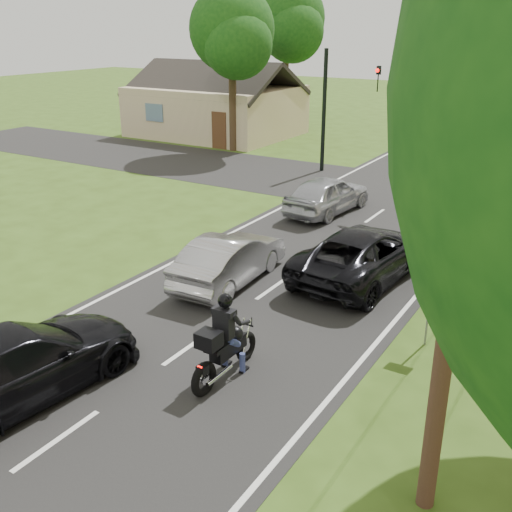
{
  "coord_description": "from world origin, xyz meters",
  "views": [
    {
      "loc": [
        7.79,
        -9.76,
        7.14
      ],
      "look_at": [
        -0.01,
        3.0,
        1.3
      ],
      "focal_mm": 42.0,
      "sensor_mm": 36.0,
      "label": 1
    }
  ],
  "objects_px": {
    "motorcycle_rider": "(224,346)",
    "silver_suv": "(327,194)",
    "traffic_signal": "(488,110)",
    "silver_sedan": "(230,259)",
    "sign_green": "(507,201)",
    "dark_car_behind": "(18,363)",
    "sign_white": "(431,283)",
    "dark_suv": "(363,254)",
    "utility_pole_near": "(465,194)"
  },
  "relations": [
    {
      "from": "utility_pole_near",
      "to": "sign_green",
      "type": "height_order",
      "value": "utility_pole_near"
    },
    {
      "from": "silver_suv",
      "to": "dark_car_behind",
      "type": "distance_m",
      "value": 14.83
    },
    {
      "from": "traffic_signal",
      "to": "utility_pole_near",
      "type": "relative_size",
      "value": 0.64
    },
    {
      "from": "dark_suv",
      "to": "dark_car_behind",
      "type": "height_order",
      "value": "dark_car_behind"
    },
    {
      "from": "dark_suv",
      "to": "utility_pole_near",
      "type": "distance_m",
      "value": 10.02
    },
    {
      "from": "utility_pole_near",
      "to": "sign_white",
      "type": "distance_m",
      "value": 6.26
    },
    {
      "from": "silver_sedan",
      "to": "sign_white",
      "type": "xyz_separation_m",
      "value": [
        6.0,
        -0.65,
        0.86
      ]
    },
    {
      "from": "utility_pole_near",
      "to": "motorcycle_rider",
      "type": "bearing_deg",
      "value": 164.43
    },
    {
      "from": "dark_car_behind",
      "to": "sign_white",
      "type": "distance_m",
      "value": 9.07
    },
    {
      "from": "motorcycle_rider",
      "to": "traffic_signal",
      "type": "distance_m",
      "value": 15.17
    },
    {
      "from": "silver_sedan",
      "to": "sign_green",
      "type": "xyz_separation_m",
      "value": [
        6.2,
        7.35,
        0.86
      ]
    },
    {
      "from": "traffic_signal",
      "to": "sign_green",
      "type": "xyz_separation_m",
      "value": [
        1.56,
        -3.02,
        -2.54
      ]
    },
    {
      "from": "traffic_signal",
      "to": "sign_white",
      "type": "relative_size",
      "value": 3.0
    },
    {
      "from": "sign_white",
      "to": "utility_pole_near",
      "type": "bearing_deg",
      "value": -73.24
    },
    {
      "from": "dark_car_behind",
      "to": "sign_white",
      "type": "height_order",
      "value": "sign_white"
    },
    {
      "from": "silver_suv",
      "to": "traffic_signal",
      "type": "height_order",
      "value": "traffic_signal"
    },
    {
      "from": "silver_sedan",
      "to": "sign_green",
      "type": "bearing_deg",
      "value": -133.5
    },
    {
      "from": "dark_suv",
      "to": "dark_car_behind",
      "type": "relative_size",
      "value": 1.03
    },
    {
      "from": "silver_sedan",
      "to": "sign_green",
      "type": "distance_m",
      "value": 9.65
    },
    {
      "from": "dark_suv",
      "to": "dark_car_behind",
      "type": "bearing_deg",
      "value": 73.78
    },
    {
      "from": "silver_suv",
      "to": "traffic_signal",
      "type": "bearing_deg",
      "value": -147.79
    },
    {
      "from": "traffic_signal",
      "to": "sign_white",
      "type": "height_order",
      "value": "traffic_signal"
    },
    {
      "from": "silver_sedan",
      "to": "utility_pole_near",
      "type": "relative_size",
      "value": 0.44
    },
    {
      "from": "sign_white",
      "to": "sign_green",
      "type": "height_order",
      "value": "same"
    },
    {
      "from": "silver_sedan",
      "to": "traffic_signal",
      "type": "height_order",
      "value": "traffic_signal"
    },
    {
      "from": "silver_sedan",
      "to": "silver_suv",
      "type": "distance_m",
      "value": 7.81
    },
    {
      "from": "traffic_signal",
      "to": "dark_suv",
      "type": "bearing_deg",
      "value": -100.15
    },
    {
      "from": "silver_sedan",
      "to": "sign_white",
      "type": "distance_m",
      "value": 6.1
    },
    {
      "from": "traffic_signal",
      "to": "motorcycle_rider",
      "type": "bearing_deg",
      "value": -97.41
    },
    {
      "from": "motorcycle_rider",
      "to": "silver_suv",
      "type": "relative_size",
      "value": 0.52
    },
    {
      "from": "motorcycle_rider",
      "to": "sign_green",
      "type": "distance_m",
      "value": 12.18
    },
    {
      "from": "dark_car_behind",
      "to": "sign_white",
      "type": "relative_size",
      "value": 2.49
    },
    {
      "from": "silver_sedan",
      "to": "dark_suv",
      "type": "bearing_deg",
      "value": -147.39
    },
    {
      "from": "sign_green",
      "to": "silver_sedan",
      "type": "bearing_deg",
      "value": -130.15
    },
    {
      "from": "motorcycle_rider",
      "to": "sign_white",
      "type": "xyz_separation_m",
      "value": [
        3.27,
        3.65,
        0.82
      ]
    },
    {
      "from": "motorcycle_rider",
      "to": "dark_car_behind",
      "type": "xyz_separation_m",
      "value": [
        -3.12,
        -2.73,
        -0.0
      ]
    },
    {
      "from": "dark_car_behind",
      "to": "sign_white",
      "type": "xyz_separation_m",
      "value": [
        6.39,
        6.38,
        0.82
      ]
    },
    {
      "from": "silver_suv",
      "to": "utility_pole_near",
      "type": "relative_size",
      "value": 0.45
    },
    {
      "from": "dark_car_behind",
      "to": "traffic_signal",
      "type": "bearing_deg",
      "value": -100.64
    },
    {
      "from": "dark_suv",
      "to": "sign_white",
      "type": "height_order",
      "value": "sign_white"
    },
    {
      "from": "dark_car_behind",
      "to": "sign_white",
      "type": "bearing_deg",
      "value": -129.57
    },
    {
      "from": "motorcycle_rider",
      "to": "dark_car_behind",
      "type": "bearing_deg",
      "value": -138.02
    },
    {
      "from": "silver_sedan",
      "to": "utility_pole_near",
      "type": "xyz_separation_m",
      "value": [
        7.5,
        -5.63,
        4.35
      ]
    },
    {
      "from": "dark_suv",
      "to": "silver_suv",
      "type": "height_order",
      "value": "dark_suv"
    },
    {
      "from": "sign_green",
      "to": "silver_suv",
      "type": "bearing_deg",
      "value": 176.22
    },
    {
      "from": "sign_white",
      "to": "dark_car_behind",
      "type": "bearing_deg",
      "value": -135.05
    },
    {
      "from": "motorcycle_rider",
      "to": "traffic_signal",
      "type": "xyz_separation_m",
      "value": [
        1.91,
        14.67,
        3.36
      ]
    },
    {
      "from": "traffic_signal",
      "to": "silver_sedan",
      "type": "bearing_deg",
      "value": -114.1
    },
    {
      "from": "motorcycle_rider",
      "to": "traffic_signal",
      "type": "relative_size",
      "value": 0.36
    },
    {
      "from": "dark_car_behind",
      "to": "utility_pole_near",
      "type": "xyz_separation_m",
      "value": [
        7.89,
        1.4,
        4.31
      ]
    }
  ]
}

